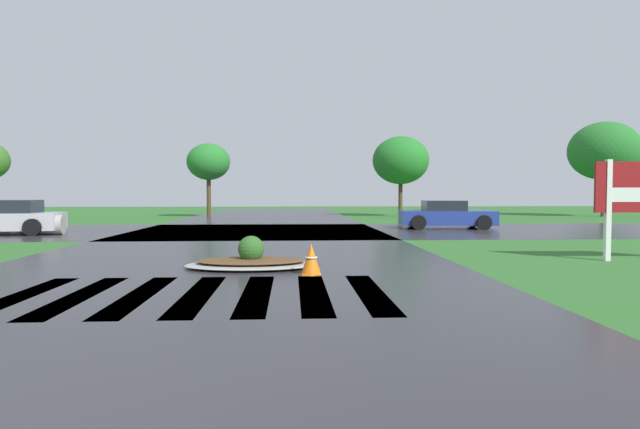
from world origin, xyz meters
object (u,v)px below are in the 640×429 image
median_island (251,261)px  drainage_pipe_stack (17,225)px  traffic_cone (311,260)px  car_dark_suv (446,215)px

median_island → drainage_pipe_stack: size_ratio=0.83×
median_island → traffic_cone: size_ratio=4.54×
drainage_pipe_stack → traffic_cone: (10.76, -10.23, -0.08)m
car_dark_suv → traffic_cone: size_ratio=6.93×
drainage_pipe_stack → car_dark_suv: bearing=9.1°
car_dark_suv → traffic_cone: 14.57m
median_island → car_dark_suv: bearing=56.8°
car_dark_suv → median_island: bearing=-118.4°
drainage_pipe_stack → traffic_cone: size_ratio=5.45×
drainage_pipe_stack → traffic_cone: drainage_pipe_stack is taller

